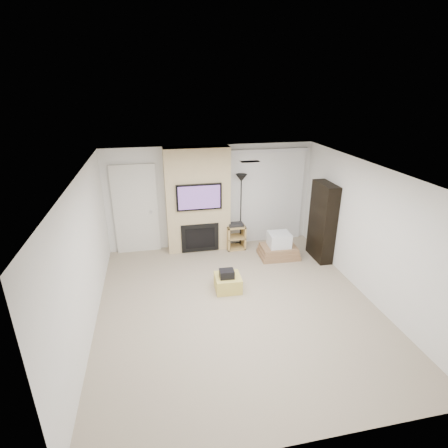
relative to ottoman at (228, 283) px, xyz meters
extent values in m
cube|color=tan|center=(0.05, -0.56, -0.15)|extent=(5.00, 5.50, 0.00)
cube|color=white|center=(0.05, -0.56, 2.35)|extent=(5.00, 5.50, 0.00)
cube|color=white|center=(0.05, 2.19, 1.10)|extent=(5.00, 0.00, 2.50)
cube|color=white|center=(0.05, -3.31, 1.10)|extent=(5.00, 0.00, 2.50)
cube|color=white|center=(-2.45, -0.56, 1.10)|extent=(0.00, 5.50, 2.50)
cube|color=white|center=(2.55, -0.56, 1.10)|extent=(0.00, 5.50, 2.50)
cube|color=silver|center=(0.45, 0.24, 2.35)|extent=(0.35, 0.18, 0.01)
cube|color=#D5BF56|center=(0.00, 0.00, 0.00)|extent=(0.52, 0.52, 0.30)
cube|color=black|center=(-0.03, -0.04, 0.23)|extent=(0.29, 0.23, 0.16)
cube|color=tan|center=(-0.30, 1.99, 1.10)|extent=(1.50, 0.40, 2.50)
cube|color=black|center=(-0.30, 1.76, 1.25)|extent=(1.05, 0.06, 0.62)
cube|color=#4A2F61|center=(-0.30, 1.72, 1.25)|extent=(0.96, 0.00, 0.54)
cube|color=black|center=(-0.30, 1.78, 0.22)|extent=(0.90, 0.04, 0.70)
cube|color=black|center=(-0.30, 1.76, 0.22)|extent=(0.70, 0.02, 0.50)
cube|color=silver|center=(-1.75, 2.15, 0.92)|extent=(1.02, 0.08, 2.14)
cube|color=#BFB6A0|center=(-1.75, 2.16, 0.87)|extent=(0.90, 0.05, 2.05)
cylinder|color=silver|center=(-1.41, 2.11, 0.85)|extent=(0.07, 0.06, 0.07)
cube|color=silver|center=(1.45, 2.13, 2.18)|extent=(1.98, 0.10, 0.08)
cube|color=white|center=(1.45, 2.14, 0.99)|extent=(1.90, 0.03, 2.29)
cylinder|color=black|center=(0.74, 1.94, -0.14)|extent=(0.27, 0.27, 0.03)
cylinder|color=black|center=(0.74, 1.94, 0.72)|extent=(0.03, 0.03, 1.71)
cone|color=black|center=(0.74, 1.94, 1.60)|extent=(0.27, 0.27, 0.17)
cube|color=tan|center=(0.38, 1.81, 0.15)|extent=(0.04, 0.38, 0.60)
cube|color=tan|center=(0.79, 1.81, 0.15)|extent=(0.04, 0.38, 0.60)
cube|color=tan|center=(0.59, 1.81, -0.14)|extent=(0.45, 0.38, 0.03)
cube|color=tan|center=(0.59, 1.81, 0.15)|extent=(0.45, 0.38, 0.03)
cube|color=tan|center=(0.59, 1.81, 0.43)|extent=(0.45, 0.38, 0.03)
cube|color=black|center=(0.59, 1.81, 0.48)|extent=(0.35, 0.25, 0.06)
cube|color=#8E6948|center=(1.47, 1.16, -0.10)|extent=(0.92, 0.71, 0.10)
cube|color=#8E6948|center=(1.47, 1.16, -0.01)|extent=(0.87, 0.66, 0.09)
cube|color=#8E6948|center=(1.47, 1.16, 0.08)|extent=(0.83, 0.62, 0.09)
cube|color=silver|center=(1.47, 1.16, 0.29)|extent=(0.51, 0.45, 0.33)
cube|color=black|center=(2.39, 0.92, 0.75)|extent=(0.30, 0.80, 1.80)
cube|color=black|center=(2.37, 0.92, 0.30)|extent=(0.26, 0.72, 0.02)
cube|color=black|center=(2.37, 0.92, 0.75)|extent=(0.26, 0.72, 0.02)
cube|color=black|center=(2.37, 0.92, 1.20)|extent=(0.26, 0.72, 0.02)
camera|label=1|loc=(-1.29, -5.83, 3.67)|focal=28.00mm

